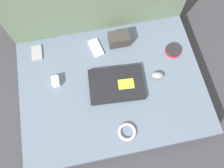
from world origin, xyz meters
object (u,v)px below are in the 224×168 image
object	(u,v)px
computer_mouse	(158,76)
phone_black	(37,53)
speaker_puck	(173,50)
charger_brick	(56,81)
laptop	(116,84)
camera_pouch	(119,39)
phone_silver	(96,48)

from	to	relation	value
computer_mouse	phone_black	distance (m)	0.75
speaker_puck	charger_brick	size ratio (longest dim) A/B	1.68
laptop	camera_pouch	distance (m)	0.29
speaker_puck	charger_brick	distance (m)	0.73
camera_pouch	charger_brick	bearing A→B (deg)	-155.08
laptop	camera_pouch	bearing A→B (deg)	79.30
computer_mouse	phone_black	bearing A→B (deg)	172.00
laptop	phone_black	world-z (taller)	laptop
phone_silver	phone_black	world-z (taller)	phone_silver
camera_pouch	charger_brick	xyz separation A→B (m)	(-0.42, -0.19, -0.02)
speaker_puck	phone_silver	distance (m)	0.48
speaker_puck	phone_black	size ratio (longest dim) A/B	0.95
speaker_puck	phone_black	distance (m)	0.84
phone_black	camera_pouch	xyz separation A→B (m)	(0.51, -0.02, 0.03)
phone_silver	charger_brick	size ratio (longest dim) A/B	2.26
computer_mouse	speaker_puck	bearing A→B (deg)	61.94
speaker_puck	phone_black	world-z (taller)	speaker_puck
phone_black	computer_mouse	bearing A→B (deg)	-22.64
speaker_puck	camera_pouch	xyz separation A→B (m)	(-0.31, 0.13, 0.03)
computer_mouse	phone_silver	distance (m)	0.42
charger_brick	computer_mouse	bearing A→B (deg)	-8.14
computer_mouse	camera_pouch	size ratio (longest dim) A/B	0.62
computer_mouse	phone_silver	world-z (taller)	computer_mouse
speaker_puck	camera_pouch	size ratio (longest dim) A/B	0.77
charger_brick	speaker_puck	bearing A→B (deg)	5.05
laptop	computer_mouse	distance (m)	0.25
speaker_puck	computer_mouse	bearing A→B (deg)	-133.90
phone_silver	camera_pouch	xyz separation A→B (m)	(0.15, 0.01, 0.03)
laptop	phone_silver	bearing A→B (deg)	109.91
laptop	speaker_puck	size ratio (longest dim) A/B	3.35
speaker_puck	phone_silver	bearing A→B (deg)	166.05
laptop	camera_pouch	xyz separation A→B (m)	(0.08, 0.28, 0.02)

